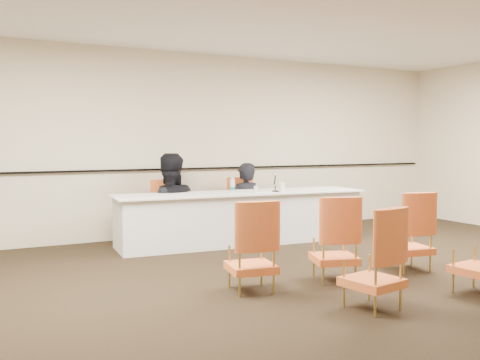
# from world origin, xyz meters

# --- Properties ---
(floor) EXTENTS (10.00, 10.00, 0.00)m
(floor) POSITION_xyz_m (0.00, 0.00, 0.00)
(floor) COLOR black
(floor) RESTS_ON ground
(wall_back) EXTENTS (10.00, 0.04, 3.00)m
(wall_back) POSITION_xyz_m (0.00, 4.00, 1.50)
(wall_back) COLOR beige
(wall_back) RESTS_ON ground
(wall_rail) EXTENTS (9.80, 0.04, 0.03)m
(wall_rail) POSITION_xyz_m (0.00, 3.96, 1.10)
(wall_rail) COLOR black
(wall_rail) RESTS_ON wall_back
(panel_table) EXTENTS (3.93, 1.18, 0.78)m
(panel_table) POSITION_xyz_m (0.28, 2.91, 0.39)
(panel_table) COLOR white
(panel_table) RESTS_ON ground
(panelist_main) EXTENTS (0.65, 0.48, 1.63)m
(panelist_main) POSITION_xyz_m (0.62, 3.46, 0.39)
(panelist_main) COLOR black
(panelist_main) RESTS_ON ground
(panelist_main_chair) EXTENTS (0.54, 0.54, 0.95)m
(panelist_main_chair) POSITION_xyz_m (0.62, 3.46, 0.47)
(panelist_main_chair) COLOR #D35026
(panelist_main_chair) RESTS_ON ground
(panelist_second) EXTENTS (1.07, 0.90, 1.93)m
(panelist_second) POSITION_xyz_m (-0.66, 3.55, 0.40)
(panelist_second) COLOR black
(panelist_second) RESTS_ON ground
(panelist_second_chair) EXTENTS (0.54, 0.54, 0.95)m
(panelist_second_chair) POSITION_xyz_m (-0.66, 3.55, 0.47)
(panelist_second_chair) COLOR #D35026
(panelist_second_chair) RESTS_ON ground
(papers) EXTENTS (0.35, 0.29, 0.00)m
(papers) POSITION_xyz_m (0.63, 2.78, 0.78)
(papers) COLOR white
(papers) RESTS_ON panel_table
(microphone) EXTENTS (0.19, 0.23, 0.29)m
(microphone) POSITION_xyz_m (0.76, 2.72, 0.92)
(microphone) COLOR black
(microphone) RESTS_ON panel_table
(water_bottle) EXTENTS (0.09, 0.09, 0.24)m
(water_bottle) POSITION_xyz_m (0.11, 2.88, 0.90)
(water_bottle) COLOR #177D80
(water_bottle) RESTS_ON panel_table
(drinking_glass) EXTENTS (0.08, 0.08, 0.10)m
(drinking_glass) POSITION_xyz_m (0.45, 2.77, 0.83)
(drinking_glass) COLOR silver
(drinking_glass) RESTS_ON panel_table
(coffee_cup) EXTENTS (0.09, 0.09, 0.14)m
(coffee_cup) POSITION_xyz_m (0.87, 2.70, 0.85)
(coffee_cup) COLOR white
(coffee_cup) RESTS_ON panel_table
(aud_chair_front_left) EXTENTS (0.58, 0.58, 0.95)m
(aud_chair_front_left) POSITION_xyz_m (-0.86, 0.51, 0.47)
(aud_chair_front_left) COLOR #D35026
(aud_chair_front_left) RESTS_ON ground
(aud_chair_front_mid) EXTENTS (0.63, 0.63, 0.95)m
(aud_chair_front_mid) POSITION_xyz_m (0.16, 0.45, 0.47)
(aud_chair_front_mid) COLOR #D35026
(aud_chair_front_mid) RESTS_ON ground
(aud_chair_front_right) EXTENTS (0.58, 0.58, 0.95)m
(aud_chair_front_right) POSITION_xyz_m (1.27, 0.46, 0.47)
(aud_chair_front_right) COLOR #D35026
(aud_chair_front_right) RESTS_ON ground
(aud_chair_back_mid) EXTENTS (0.58, 0.58, 0.95)m
(aud_chair_back_mid) POSITION_xyz_m (-0.14, -0.51, 0.47)
(aud_chair_back_mid) COLOR #D35026
(aud_chair_back_mid) RESTS_ON ground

